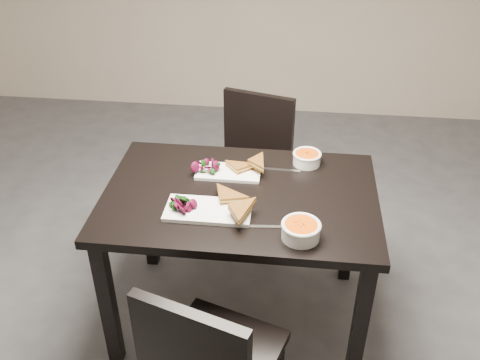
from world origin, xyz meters
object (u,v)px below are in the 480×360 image
Objects in this scene: soup_bowl_near at (301,230)px; soup_bowl_far at (307,158)px; table at (240,212)px; plate_near at (208,210)px; plate_far at (228,172)px; chair_far at (251,160)px.

soup_bowl_far is at bearing 88.17° from soup_bowl_near.
soup_bowl_near is (0.27, -0.27, 0.14)m from table.
soup_bowl_far is (0.02, 0.56, -0.00)m from soup_bowl_near.
plate_near is 2.65× the size of soup_bowl_far.
plate_near is at bearing 162.14° from soup_bowl_near.
soup_bowl_near is 0.55m from plate_far.
plate_far is at bearing 114.93° from table.
table is 0.75m from chair_far.
plate_far is (-0.05, -0.58, 0.27)m from chair_far.
soup_bowl_far is (0.36, 0.13, 0.03)m from plate_far.
table is at bearing -135.33° from soup_bowl_far.
table is 1.41× the size of chair_far.
plate_far is at bearing 128.42° from soup_bowl_near.
plate_far is (0.04, 0.31, -0.00)m from plate_near.
plate_near is at bearing -80.41° from chair_far.
chair_far is at bearing 105.96° from soup_bowl_near.
chair_far is 2.88× the size of plate_far.
soup_bowl_near is at bearing -91.83° from soup_bowl_far.
soup_bowl_near is at bearing -58.25° from chair_far.
soup_bowl_near is 1.15× the size of soup_bowl_far.
soup_bowl_near reaches higher than plate_far.
soup_bowl_far is at bearing 47.27° from plate_near.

